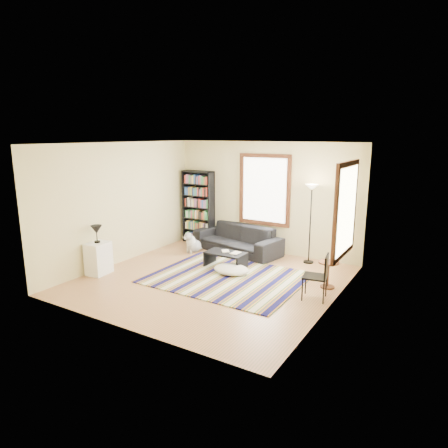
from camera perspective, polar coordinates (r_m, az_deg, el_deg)
The scene contains 21 objects.
floor at distance 8.44m, azimuth -1.78°, elevation -8.28°, with size 5.00×5.00×0.10m, color #BC7A56.
ceiling at distance 7.88m, azimuth -1.93°, elevation 11.81°, with size 5.00×5.00×0.10m, color white.
wall_back at distance 10.23m, azimuth 5.97°, elevation 3.82°, with size 5.00×0.10×2.80m, color beige.
wall_front at distance 6.12m, azimuth -15.00°, elevation -2.67°, with size 5.00×0.10×2.80m, color beige.
wall_left at distance 9.64m, azimuth -14.67°, elevation 2.92°, with size 0.10×5.00×2.80m, color beige.
wall_right at distance 7.01m, azimuth 15.91°, elevation -0.78°, with size 0.10×5.00×2.80m, color beige.
window_back at distance 10.13m, azimuth 5.81°, elevation 4.87°, with size 1.20×0.06×1.60m, color white.
window_right at distance 7.75m, azimuth 17.03°, elevation 1.93°, with size 0.06×1.20×1.60m, color white.
rug at distance 8.52m, azimuth 0.40°, elevation -7.65°, with size 3.10×2.48×0.02m, color #0C0C3D.
sofa at distance 10.26m, azimuth 1.88°, elevation -2.13°, with size 2.35×0.92×0.69m, color black.
bookshelf at distance 11.06m, azimuth -3.67°, elevation 2.43°, with size 0.90×0.30×2.00m, color black.
coffee_table at distance 9.11m, azimuth 0.24°, elevation -5.15°, with size 0.90×0.50×0.36m, color black.
book_a at distance 9.10m, azimuth -0.30°, elevation -3.91°, with size 0.22×0.16×0.02m, color beige.
book_b at distance 9.02m, azimuth 1.22°, elevation -4.07°, with size 0.18×0.24×0.02m, color beige.
floor_cushion at distance 8.73m, azimuth 1.05°, elevation -6.50°, with size 0.80×0.60×0.20m, color silver.
floor_lamp at distance 9.46m, azimuth 12.21°, elevation -0.04°, with size 0.30×0.30×1.86m, color black, non-canonical shape.
side_table at distance 8.19m, azimuth 14.64°, elevation -7.01°, with size 0.40×0.40×0.54m, color #4C2113.
folding_chair at distance 7.54m, azimuth 12.86°, elevation -7.34°, with size 0.42×0.40×0.86m, color black.
white_cabinet at distance 9.08m, azimuth -17.49°, elevation -4.69°, with size 0.38×0.50×0.70m, color white.
table_lamp at distance 8.94m, azimuth -17.72°, elevation -1.38°, with size 0.24×0.24×0.38m, color black, non-canonical shape.
dog at distance 10.28m, azimuth -4.31°, elevation -2.56°, with size 0.38×0.54×0.54m, color #AEAEAE, non-canonical shape.
Camera 1 is at (4.30, -6.60, 2.99)m, focal length 32.00 mm.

